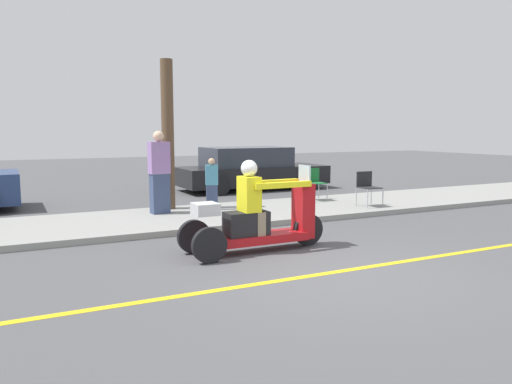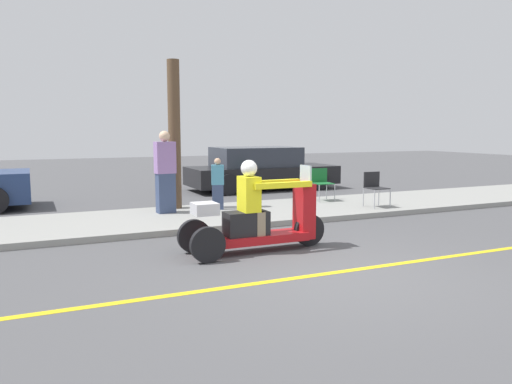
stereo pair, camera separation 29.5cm
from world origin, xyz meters
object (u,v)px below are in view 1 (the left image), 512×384
(folding_chair_set_back, at_px, (314,181))
(parked_car_lot_far, at_px, (250,169))
(motorcycle_trike, at_px, (257,219))
(spectator_by_tree, at_px, (159,174))
(folding_chair_curbside, at_px, (367,185))
(spectator_mid_group, at_px, (212,185))
(tree_trunk, at_px, (168,135))

(folding_chair_set_back, xyz_separation_m, parked_car_lot_far, (-0.03, 3.68, 0.03))
(motorcycle_trike, height_order, spectator_by_tree, spectator_by_tree)
(motorcycle_trike, height_order, folding_chair_set_back, motorcycle_trike)
(folding_chair_curbside, bearing_deg, parked_car_lot_far, 96.80)
(spectator_by_tree, height_order, folding_chair_curbside, spectator_by_tree)
(spectator_mid_group, relative_size, spectator_by_tree, 0.66)
(spectator_by_tree, bearing_deg, motorcycle_trike, -81.01)
(tree_trunk, bearing_deg, parked_car_lot_far, 42.14)
(folding_chair_set_back, height_order, parked_car_lot_far, parked_car_lot_far)
(motorcycle_trike, distance_m, parked_car_lot_far, 8.31)
(motorcycle_trike, distance_m, folding_chair_set_back, 5.24)
(folding_chair_set_back, bearing_deg, parked_car_lot_far, 90.47)
(spectator_mid_group, height_order, parked_car_lot_far, parked_car_lot_far)
(motorcycle_trike, bearing_deg, folding_chair_curbside, 30.06)
(folding_chair_set_back, xyz_separation_m, folding_chair_curbside, (0.58, -1.43, 0.00))
(spectator_by_tree, distance_m, folding_chair_set_back, 4.16)
(folding_chair_set_back, xyz_separation_m, tree_trunk, (-3.77, 0.29, 1.19))
(motorcycle_trike, relative_size, spectator_by_tree, 1.36)
(motorcycle_trike, bearing_deg, folding_chair_set_back, 47.01)
(motorcycle_trike, relative_size, parked_car_lot_far, 0.51)
(spectator_mid_group, relative_size, tree_trunk, 0.35)
(spectator_mid_group, bearing_deg, tree_trunk, 144.78)
(parked_car_lot_far, relative_size, tree_trunk, 1.42)
(spectator_by_tree, xyz_separation_m, folding_chair_set_back, (4.14, 0.25, -0.36))
(spectator_mid_group, height_order, folding_chair_curbside, spectator_mid_group)
(spectator_mid_group, xyz_separation_m, folding_chair_curbside, (3.52, -1.14, -0.06))
(parked_car_lot_far, height_order, tree_trunk, tree_trunk)
(folding_chair_set_back, distance_m, folding_chair_curbside, 1.54)
(folding_chair_set_back, bearing_deg, spectator_mid_group, -174.34)
(motorcycle_trike, bearing_deg, parked_car_lot_far, 64.74)
(spectator_by_tree, distance_m, folding_chair_curbside, 4.88)
(folding_chair_curbside, bearing_deg, spectator_mid_group, 162.09)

